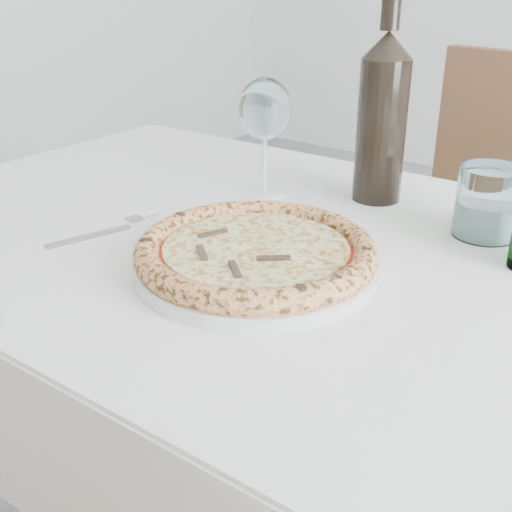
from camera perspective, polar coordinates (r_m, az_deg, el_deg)
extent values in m
cube|color=brown|center=(0.89, 3.94, -0.56)|extent=(1.30, 0.77, 0.04)
cube|color=white|center=(0.88, 3.98, 0.80)|extent=(1.36, 0.83, 0.01)
cube|color=white|center=(1.25, 14.07, 1.88)|extent=(1.34, 0.01, 0.22)
cube|color=white|center=(0.70, -15.84, -18.51)|extent=(1.34, 0.01, 0.22)
cube|color=white|center=(1.38, -20.00, 3.35)|extent=(0.01, 0.79, 0.22)
cylinder|color=brown|center=(1.60, -7.66, -3.57)|extent=(0.06, 0.06, 0.71)
cube|color=brown|center=(1.54, 18.01, -1.89)|extent=(0.43, 0.43, 0.04)
cylinder|color=brown|center=(1.48, 19.59, -14.22)|extent=(0.04, 0.04, 0.43)
cylinder|color=brown|center=(1.84, 14.88, -5.17)|extent=(0.04, 0.04, 0.43)
cylinder|color=brown|center=(1.60, 8.78, -9.58)|extent=(0.04, 0.04, 0.43)
cylinder|color=silver|center=(0.80, 0.00, -0.85)|extent=(0.30, 0.30, 0.01)
torus|color=silver|center=(0.80, 0.00, -0.52)|extent=(0.30, 0.30, 0.01)
cylinder|color=#E6934F|center=(0.79, 0.00, 0.00)|extent=(0.29, 0.29, 0.01)
torus|color=tan|center=(0.79, 0.00, 0.53)|extent=(0.30, 0.30, 0.03)
cylinder|color=red|center=(0.79, 0.00, 0.53)|extent=(0.25, 0.25, 0.00)
cylinder|color=beige|center=(0.79, 0.00, 0.73)|extent=(0.23, 0.23, 0.00)
cube|color=#32271F|center=(0.77, 1.72, 0.49)|extent=(0.04, 0.01, 0.00)
cube|color=#32271F|center=(0.82, 2.01, 2.07)|extent=(0.01, 0.04, 0.00)
cube|color=#32271F|center=(0.83, -3.60, 2.13)|extent=(0.04, 0.01, 0.00)
cube|color=#32271F|center=(0.76, -1.59, 0.20)|extent=(0.01, 0.04, 0.00)
cube|color=gray|center=(0.93, -14.49, 1.75)|extent=(0.04, 0.12, 0.00)
cube|color=gray|center=(0.97, -11.05, 3.15)|extent=(0.03, 0.02, 0.00)
cylinder|color=gray|center=(0.99, -10.34, 3.67)|extent=(0.00, 0.03, 0.00)
cylinder|color=gray|center=(0.99, -10.13, 3.60)|extent=(0.00, 0.03, 0.00)
cylinder|color=gray|center=(0.99, -9.91, 3.54)|extent=(0.00, 0.03, 0.00)
cylinder|color=gray|center=(0.98, -9.70, 3.47)|extent=(0.00, 0.03, 0.00)
cylinder|color=white|center=(1.07, 0.77, 5.69)|extent=(0.07, 0.07, 0.00)
cylinder|color=white|center=(1.06, 0.78, 8.25)|extent=(0.01, 0.01, 0.10)
ellipsoid|color=silver|center=(1.04, 0.81, 12.93)|extent=(0.09, 0.09, 0.10)
cylinder|color=silver|center=(0.94, 19.94, 4.51)|extent=(0.09, 0.09, 0.10)
cylinder|color=white|center=(0.95, 19.74, 3.15)|extent=(0.08, 0.08, 0.05)
cylinder|color=black|center=(1.04, 11.04, 10.79)|extent=(0.08, 0.08, 0.22)
cone|color=black|center=(1.01, 11.66, 17.94)|extent=(0.08, 0.08, 0.04)
cylinder|color=black|center=(1.01, 11.91, 20.60)|extent=(0.03, 0.03, 0.06)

